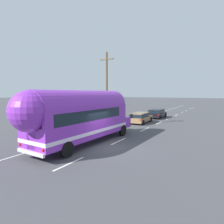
% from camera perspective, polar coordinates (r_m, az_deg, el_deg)
% --- Properties ---
extents(ground_plane, '(300.00, 300.00, 0.00)m').
position_cam_1_polar(ground_plane, '(14.13, -1.65, -10.39)').
color(ground_plane, '#424247').
extents(lane_markings, '(3.97, 80.00, 0.01)m').
position_cam_1_polar(lane_markings, '(26.64, 8.38, -2.78)').
color(lane_markings, silver).
rests_on(lane_markings, ground).
extents(utility_pole, '(1.80, 0.24, 8.50)m').
position_cam_1_polar(utility_pole, '(21.91, -1.62, 7.04)').
color(utility_pole, brown).
rests_on(utility_pole, ground).
extents(painted_bus, '(2.81, 11.53, 4.12)m').
position_cam_1_polar(painted_bus, '(14.32, -9.61, -0.84)').
color(painted_bus, purple).
rests_on(painted_bus, ground).
extents(car_lead, '(1.97, 4.57, 1.37)m').
position_cam_1_polar(car_lead, '(25.09, 8.52, -1.51)').
color(car_lead, olive).
rests_on(car_lead, ground).
extents(car_second, '(2.05, 4.51, 1.37)m').
position_cam_1_polar(car_second, '(30.61, 13.32, -0.28)').
color(car_second, black).
rests_on(car_second, ground).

